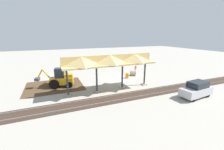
# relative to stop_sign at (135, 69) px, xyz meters

# --- Properties ---
(ground_plane) EXTENTS (120.00, 120.00, 0.00)m
(ground_plane) POSITION_rel_stop_sign_xyz_m (2.84, 0.13, -1.51)
(ground_plane) COLOR #9E998E
(dirt_work_zone) EXTENTS (8.11, 7.00, 0.01)m
(dirt_work_zone) POSITION_rel_stop_sign_xyz_m (13.67, -0.43, -1.51)
(dirt_work_zone) COLOR #4C3823
(dirt_work_zone) RESTS_ON ground
(platform_canopy) EXTENTS (12.45, 3.20, 4.90)m
(platform_canopy) POSITION_rel_stop_sign_xyz_m (6.60, 4.23, 2.65)
(platform_canopy) COLOR #9E998E
(platform_canopy) RESTS_ON ground
(rail_tracks) EXTENTS (60.00, 2.58, 0.15)m
(rail_tracks) POSITION_rel_stop_sign_xyz_m (2.84, 7.21, -1.48)
(rail_tracks) COLOR slate
(rail_tracks) RESTS_ON ground
(stop_sign) EXTENTS (0.66, 0.44, 2.11)m
(stop_sign) POSITION_rel_stop_sign_xyz_m (0.00, 0.00, 0.00)
(stop_sign) COLOR gray
(stop_sign) RESTS_ON ground
(backhoe) EXTENTS (5.33, 2.34, 2.82)m
(backhoe) POSITION_rel_stop_sign_xyz_m (12.76, 0.31, -0.24)
(backhoe) COLOR orange
(backhoe) RESTS_ON ground
(dirt_mound) EXTENTS (4.56, 4.56, 1.34)m
(dirt_mound) POSITION_rel_stop_sign_xyz_m (14.73, -1.20, -1.51)
(dirt_mound) COLOR #4C3823
(dirt_mound) RESTS_ON ground
(concrete_pipe) EXTENTS (1.41, 1.40, 1.04)m
(concrete_pipe) POSITION_rel_stop_sign_xyz_m (-0.21, -1.19, -0.99)
(concrete_pipe) COLOR #9E9384
(concrete_pipe) RESTS_ON ground
(distant_parked_car) EXTENTS (4.35, 2.15, 1.98)m
(distant_parked_car) POSITION_rel_stop_sign_xyz_m (-2.22, 10.57, -0.52)
(distant_parked_car) COLOR #B7B7BC
(distant_parked_car) RESTS_ON ground
(traffic_barrel) EXTENTS (0.56, 0.56, 0.90)m
(traffic_barrel) POSITION_rel_stop_sign_xyz_m (1.62, -0.04, -1.06)
(traffic_barrel) COLOR orange
(traffic_barrel) RESTS_ON ground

